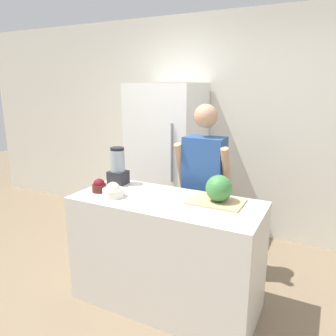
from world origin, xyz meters
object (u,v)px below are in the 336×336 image
refrigerator (167,160)px  bowl_cherries (99,186)px  blender (118,167)px  bowl_cream (113,191)px  watermelon (219,188)px  person (204,189)px

refrigerator → bowl_cherries: size_ratio=14.98×
refrigerator → blender: (0.06, -1.08, 0.17)m
bowl_cream → watermelon: bearing=17.6°
refrigerator → person: bearing=-42.7°
person → watermelon: person is taller
watermelon → bowl_cherries: size_ratio=1.69×
refrigerator → watermelon: refrigerator is taller
bowl_cream → blender: bearing=118.7°
refrigerator → bowl_cream: size_ratio=10.63×
person → blender: person is taller
bowl_cherries → watermelon: bearing=11.5°
refrigerator → blender: bearing=-87.1°
bowl_cherries → bowl_cream: size_ratio=0.71×
person → bowl_cherries: 0.96m
bowl_cherries → blender: 0.28m
bowl_cream → refrigerator: bearing=99.2°
refrigerator → bowl_cherries: (0.04, -1.34, 0.06)m
watermelon → bowl_cream: 0.84m
refrigerator → person: refrigerator is taller
bowl_cream → blender: blender is taller
watermelon → bowl_cream: size_ratio=1.20×
person → watermelon: bearing=-57.6°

